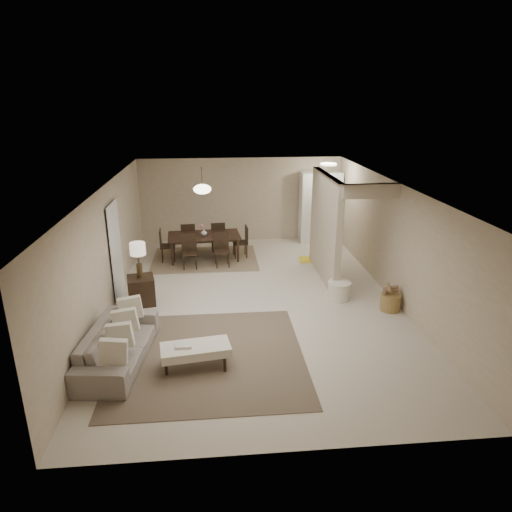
{
  "coord_description": "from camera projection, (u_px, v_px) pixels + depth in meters",
  "views": [
    {
      "loc": [
        -0.81,
        -8.99,
        4.16
      ],
      "look_at": [
        0.03,
        -0.09,
        1.05
      ],
      "focal_mm": 32.0,
      "sensor_mm": 36.0,
      "label": 1
    }
  ],
  "objects": [
    {
      "name": "table_lamp",
      "position": [
        138.0,
        252.0,
        9.37
      ],
      "size": [
        0.32,
        0.32,
        0.76
      ],
      "color": "#46351E",
      "rests_on": "side_table"
    },
    {
      "name": "dining_chairs",
      "position": [
        204.0,
        244.0,
        12.28
      ],
      "size": [
        2.36,
        1.77,
        0.87
      ],
      "color": "black",
      "rests_on": "dining_rug"
    },
    {
      "name": "doorway",
      "position": [
        115.0,
        251.0,
        9.86
      ],
      "size": [
        0.04,
        0.9,
        2.04
      ],
      "primitive_type": "cube",
      "color": "black",
      "rests_on": "floor"
    },
    {
      "name": "right_wall",
      "position": [
        394.0,
        242.0,
        9.74
      ],
      "size": [
        0.0,
        9.0,
        9.0
      ],
      "primitive_type": "plane",
      "rotation": [
        1.57,
        0.0,
        -1.57
      ],
      "color": "tan",
      "rests_on": "floor"
    },
    {
      "name": "wicker_basket",
      "position": [
        390.0,
        302.0,
        9.39
      ],
      "size": [
        0.44,
        0.44,
        0.35
      ],
      "primitive_type": "cylinder",
      "rotation": [
        0.0,
        0.0,
        0.09
      ],
      "color": "olive",
      "rests_on": "floor"
    },
    {
      "name": "living_rug",
      "position": [
        209.0,
        356.0,
        7.74
      ],
      "size": [
        3.2,
        3.2,
        0.01
      ],
      "primitive_type": "cube",
      "color": "brown",
      "rests_on": "floor"
    },
    {
      "name": "side_table",
      "position": [
        141.0,
        290.0,
        9.65
      ],
      "size": [
        0.64,
        0.64,
        0.6
      ],
      "primitive_type": "cube",
      "rotation": [
        0.0,
        0.0,
        0.2
      ],
      "color": "black",
      "rests_on": "floor"
    },
    {
      "name": "round_pouf",
      "position": [
        339.0,
        291.0,
        9.89
      ],
      "size": [
        0.5,
        0.5,
        0.39
      ],
      "primitive_type": "cylinder",
      "color": "white",
      "rests_on": "floor"
    },
    {
      "name": "dining_rug",
      "position": [
        205.0,
        259.0,
        12.42
      ],
      "size": [
        2.8,
        2.1,
        0.01
      ],
      "primitive_type": "cube",
      "color": "#7C6C4D",
      "rests_on": "floor"
    },
    {
      "name": "sofa",
      "position": [
        118.0,
        344.0,
        7.51
      ],
      "size": [
        2.25,
        1.09,
        0.63
      ],
      "primitive_type": "imported",
      "rotation": [
        0.0,
        0.0,
        1.45
      ],
      "color": "gray",
      "rests_on": "floor"
    },
    {
      "name": "ceiling",
      "position": [
        254.0,
        186.0,
        9.07
      ],
      "size": [
        9.0,
        9.0,
        0.0
      ],
      "primitive_type": "plane",
      "rotation": [
        3.14,
        0.0,
        0.0
      ],
      "color": "white",
      "rests_on": "back_wall"
    },
    {
      "name": "yellow_mat",
      "position": [
        315.0,
        260.0,
        12.36
      ],
      "size": [
        0.95,
        0.66,
        0.01
      ],
      "primitive_type": "cube",
      "rotation": [
        0.0,
        0.0,
        -0.15
      ],
      "color": "gold",
      "rests_on": "floor"
    },
    {
      "name": "pantry_cabinet",
      "position": [
        320.0,
        207.0,
        13.65
      ],
      "size": [
        1.2,
        0.55,
        2.1
      ],
      "primitive_type": "cube",
      "color": "white",
      "rests_on": "floor"
    },
    {
      "name": "flush_light",
      "position": [
        328.0,
        164.0,
        12.29
      ],
      "size": [
        0.44,
        0.44,
        0.05
      ],
      "primitive_type": "cylinder",
      "color": "white",
      "rests_on": "ceiling"
    },
    {
      "name": "floor",
      "position": [
        254.0,
        300.0,
        9.89
      ],
      "size": [
        9.0,
        9.0,
        0.0
      ],
      "primitive_type": "plane",
      "color": "beige",
      "rests_on": "ground"
    },
    {
      "name": "pendant_light",
      "position": [
        202.0,
        189.0,
        11.79
      ],
      "size": [
        0.46,
        0.46,
        0.71
      ],
      "color": "#46351E",
      "rests_on": "ceiling"
    },
    {
      "name": "vase",
      "position": [
        204.0,
        232.0,
        12.17
      ],
      "size": [
        0.2,
        0.2,
        0.17
      ],
      "primitive_type": "imported",
      "rotation": [
        0.0,
        0.0,
        0.25
      ],
      "color": "white",
      "rests_on": "dining_table"
    },
    {
      "name": "partition",
      "position": [
        325.0,
        227.0,
        10.81
      ],
      "size": [
        0.15,
        2.5,
        2.5
      ],
      "primitive_type": "cube",
      "color": "tan",
      "rests_on": "floor"
    },
    {
      "name": "back_wall",
      "position": [
        241.0,
        200.0,
        13.71
      ],
      "size": [
        6.0,
        0.0,
        6.0
      ],
      "primitive_type": "plane",
      "rotation": [
        1.57,
        0.0,
        0.0
      ],
      "color": "tan",
      "rests_on": "floor"
    },
    {
      "name": "dining_table",
      "position": [
        205.0,
        247.0,
        12.31
      ],
      "size": [
        1.98,
        1.19,
        0.67
      ],
      "primitive_type": "imported",
      "rotation": [
        0.0,
        0.0,
        0.07
      ],
      "color": "black",
      "rests_on": "dining_rug"
    },
    {
      "name": "ottoman_bench",
      "position": [
        196.0,
        350.0,
        7.34
      ],
      "size": [
        1.17,
        0.66,
        0.4
      ],
      "rotation": [
        0.0,
        0.0,
        0.15
      ],
      "color": "white",
      "rests_on": "living_rug"
    },
    {
      "name": "left_wall",
      "position": [
        107.0,
        250.0,
        9.21
      ],
      "size": [
        0.0,
        9.0,
        9.0
      ],
      "primitive_type": "plane",
      "rotation": [
        1.57,
        0.0,
        1.57
      ],
      "color": "tan",
      "rests_on": "floor"
    }
  ]
}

